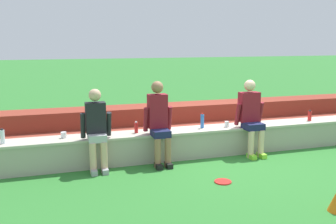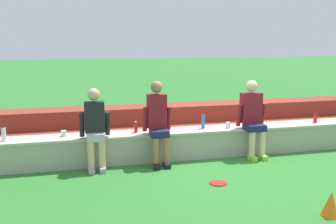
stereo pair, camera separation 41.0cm
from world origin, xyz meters
TOP-DOWN VIEW (x-y plane):
  - ground_plane at (0.00, 0.00)m, footprint 80.00×80.00m
  - stone_seating_wall at (0.00, 0.24)m, footprint 8.21×0.52m
  - brick_bleachers at (0.00, 1.51)m, footprint 11.98×1.36m
  - person_far_left at (-2.43, -0.02)m, footprint 0.50×0.47m
  - person_left_of_center at (-1.36, 0.01)m, footprint 0.51×0.57m
  - person_center at (0.43, 0.01)m, footprint 0.55×0.57m
  - water_bottle_mid_left at (-3.87, 0.20)m, footprint 0.07×0.07m
  - water_bottle_center_gap at (-0.44, 0.27)m, footprint 0.07×0.07m
  - water_bottle_near_right at (-1.70, 0.26)m, footprint 0.06×0.06m
  - water_bottle_near_left at (1.90, 0.21)m, footprint 0.07×0.07m
  - plastic_cup_left_end at (0.03, 0.19)m, footprint 0.08×0.08m
  - plastic_cup_middle at (-2.94, 0.28)m, footprint 0.09×0.09m
  - frisbee at (-0.69, -1.17)m, footprint 0.26×0.26m

SIDE VIEW (x-z plane):
  - ground_plane at x=0.00m, z-range 0.00..0.00m
  - frisbee at x=-0.69m, z-range 0.00..0.02m
  - stone_seating_wall at x=0.00m, z-range 0.02..0.53m
  - brick_bleachers at x=0.00m, z-range -0.06..0.67m
  - plastic_cup_middle at x=-2.94m, z-range 0.51..0.61m
  - plastic_cup_left_end at x=0.03m, z-range 0.51..0.62m
  - water_bottle_near_right at x=-1.70m, z-range 0.51..0.71m
  - water_bottle_near_left at x=1.90m, z-range 0.51..0.72m
  - water_bottle_mid_left at x=-3.87m, z-range 0.51..0.75m
  - water_bottle_center_gap at x=-0.44m, z-range 0.51..0.79m
  - person_far_left at x=-2.43m, z-range 0.04..1.39m
  - person_center at x=0.43m, z-range 0.05..1.46m
  - person_left_of_center at x=-1.36m, z-range 0.04..1.48m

